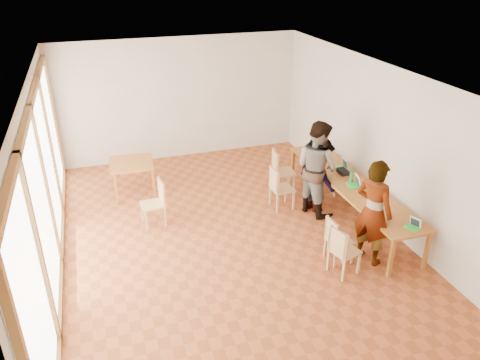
# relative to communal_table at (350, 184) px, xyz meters

# --- Properties ---
(ground) EXTENTS (8.00, 8.00, 0.00)m
(ground) POSITION_rel_communal_table_xyz_m (-2.50, 0.08, -0.70)
(ground) COLOR #A95228
(ground) RESTS_ON ground
(wall_back) EXTENTS (6.00, 0.10, 3.00)m
(wall_back) POSITION_rel_communal_table_xyz_m (-2.50, 4.08, 0.80)
(wall_back) COLOR beige
(wall_back) RESTS_ON ground
(wall_front) EXTENTS (6.00, 0.10, 3.00)m
(wall_front) POSITION_rel_communal_table_xyz_m (-2.50, -3.92, 0.80)
(wall_front) COLOR beige
(wall_front) RESTS_ON ground
(wall_right) EXTENTS (0.10, 8.00, 3.00)m
(wall_right) POSITION_rel_communal_table_xyz_m (0.50, 0.08, 0.80)
(wall_right) COLOR beige
(wall_right) RESTS_ON ground
(window_wall) EXTENTS (0.10, 8.00, 3.00)m
(window_wall) POSITION_rel_communal_table_xyz_m (-5.46, 0.08, 0.80)
(window_wall) COLOR white
(window_wall) RESTS_ON ground
(ceiling) EXTENTS (6.00, 8.00, 0.04)m
(ceiling) POSITION_rel_communal_table_xyz_m (-2.50, 0.08, 2.32)
(ceiling) COLOR white
(ceiling) RESTS_ON wall_back
(communal_table) EXTENTS (0.80, 4.00, 0.75)m
(communal_table) POSITION_rel_communal_table_xyz_m (0.00, 0.00, 0.00)
(communal_table) COLOR #A76925
(communal_table) RESTS_ON ground
(side_table) EXTENTS (0.90, 0.90, 0.75)m
(side_table) POSITION_rel_communal_table_xyz_m (-3.96, 2.30, -0.03)
(side_table) COLOR #A76925
(side_table) RESTS_ON ground
(chair_near) EXTENTS (0.50, 0.50, 0.46)m
(chair_near) POSITION_rel_communal_table_xyz_m (-1.08, -1.63, -0.17)
(chair_near) COLOR tan
(chair_near) RESTS_ON ground
(chair_mid) EXTENTS (0.40, 0.40, 0.44)m
(chair_mid) POSITION_rel_communal_table_xyz_m (-1.00, -1.28, -0.20)
(chair_mid) COLOR tan
(chair_mid) RESTS_ON ground
(chair_far) EXTENTS (0.44, 0.44, 0.48)m
(chair_far) POSITION_rel_communal_table_xyz_m (-1.22, 0.72, -0.15)
(chair_far) COLOR tan
(chair_far) RESTS_ON ground
(chair_empty) EXTENTS (0.50, 0.50, 0.51)m
(chair_empty) POSITION_rel_communal_table_xyz_m (-0.90, 1.44, -0.12)
(chair_empty) COLOR tan
(chair_empty) RESTS_ON ground
(chair_spare) EXTENTS (0.46, 0.46, 0.48)m
(chair_spare) POSITION_rel_communal_table_xyz_m (-3.64, 0.88, -0.15)
(chair_spare) COLOR tan
(chair_spare) RESTS_ON ground
(person_near) EXTENTS (0.68, 0.80, 1.86)m
(person_near) POSITION_rel_communal_table_xyz_m (-0.42, -1.41, 0.23)
(person_near) COLOR gray
(person_near) RESTS_ON ground
(person_mid) EXTENTS (0.99, 1.12, 1.92)m
(person_mid) POSITION_rel_communal_table_xyz_m (-0.54, 0.41, 0.26)
(person_mid) COLOR gray
(person_mid) RESTS_ON ground
(person_far) EXTENTS (0.82, 1.13, 1.57)m
(person_far) POSITION_rel_communal_table_xyz_m (-0.49, 0.44, 0.08)
(person_far) COLOR gray
(person_far) RESTS_ON ground
(laptop_near) EXTENTS (0.25, 0.26, 0.18)m
(laptop_near) POSITION_rel_communal_table_xyz_m (0.11, -1.79, 0.10)
(laptop_near) COLOR #3AD842
(laptop_near) RESTS_ON communal_table
(laptop_mid) EXTENTS (0.28, 0.30, 0.22)m
(laptop_mid) POSITION_rel_communal_table_xyz_m (-0.01, -0.17, 0.11)
(laptop_mid) COLOR #3AD842
(laptop_mid) RESTS_ON communal_table
(laptop_far) EXTENTS (0.23, 0.26, 0.21)m
(laptop_far) POSITION_rel_communal_table_xyz_m (0.17, 0.61, 0.11)
(laptop_far) COLOR #3AD842
(laptop_far) RESTS_ON communal_table
(yellow_mug) EXTENTS (0.12, 0.12, 0.09)m
(yellow_mug) POSITION_rel_communal_table_xyz_m (-0.03, 1.01, 0.09)
(yellow_mug) COLOR orange
(yellow_mug) RESTS_ON communal_table
(green_bottle) EXTENTS (0.07, 0.07, 0.28)m
(green_bottle) POSITION_rel_communal_table_xyz_m (-0.02, -0.04, 0.19)
(green_bottle) COLOR #227A3C
(green_bottle) RESTS_ON communal_table
(clear_glass) EXTENTS (0.07, 0.07, 0.09)m
(clear_glass) POSITION_rel_communal_table_xyz_m (-0.18, 1.60, 0.09)
(clear_glass) COLOR silver
(clear_glass) RESTS_ON communal_table
(condiment_cup) EXTENTS (0.08, 0.08, 0.06)m
(condiment_cup) POSITION_rel_communal_table_xyz_m (0.32, -0.41, 0.08)
(condiment_cup) COLOR white
(condiment_cup) RESTS_ON communal_table
(pink_phone) EXTENTS (0.05, 0.10, 0.01)m
(pink_phone) POSITION_rel_communal_table_xyz_m (-0.11, -1.18, 0.05)
(pink_phone) COLOR #F03B8A
(pink_phone) RESTS_ON communal_table
(black_pouch) EXTENTS (0.16, 0.26, 0.09)m
(black_pouch) POSITION_rel_communal_table_xyz_m (0.04, 0.39, 0.09)
(black_pouch) COLOR black
(black_pouch) RESTS_ON communal_table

